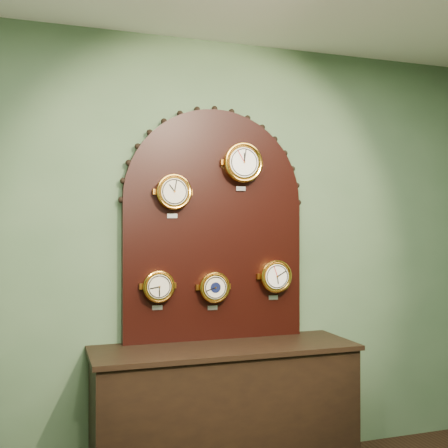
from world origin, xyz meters
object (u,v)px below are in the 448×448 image
object	(u,v)px
roman_clock	(173,192)
barometer	(214,287)
arabic_clock	(243,163)
shop_counter	(225,415)
display_board	(214,217)
tide_clock	(275,276)
hygrometer	(158,286)

from	to	relation	value
roman_clock	barometer	size ratio (longest dim) A/B	1.10
roman_clock	arabic_clock	bearing A→B (deg)	-0.11
shop_counter	display_board	bearing A→B (deg)	90.00
roman_clock	tide_clock	xyz separation A→B (m)	(0.69, 0.00, -0.55)
arabic_clock	hygrometer	size ratio (longest dim) A/B	1.24
display_board	tide_clock	bearing A→B (deg)	-9.35
shop_counter	tide_clock	distance (m)	0.94
display_board	roman_clock	world-z (taller)	display_board
hygrometer	tide_clock	bearing A→B (deg)	-0.04
display_board	roman_clock	size ratio (longest dim) A/B	5.55
shop_counter	arabic_clock	size ratio (longest dim) A/B	5.13
display_board	shop_counter	bearing A→B (deg)	-90.00
display_board	arabic_clock	xyz separation A→B (m)	(0.17, -0.07, 0.35)
roman_clock	hygrometer	world-z (taller)	roman_clock
roman_clock	barometer	distance (m)	0.66
barometer	shop_counter	bearing A→B (deg)	-81.36
roman_clock	tide_clock	world-z (taller)	roman_clock
shop_counter	barometer	size ratio (longest dim) A/B	6.36
roman_clock	hygrometer	xyz separation A→B (m)	(-0.10, 0.00, -0.59)
roman_clock	barometer	bearing A→B (deg)	0.10
barometer	tide_clock	world-z (taller)	tide_clock
tide_clock	barometer	bearing A→B (deg)	179.96
arabic_clock	tide_clock	distance (m)	0.78
roman_clock	hygrometer	bearing A→B (deg)	179.61
display_board	arabic_clock	distance (m)	0.40
shop_counter	roman_clock	size ratio (longest dim) A/B	5.80
shop_counter	arabic_clock	distance (m)	1.60
arabic_clock	hygrometer	distance (m)	0.96
arabic_clock	hygrometer	world-z (taller)	arabic_clock
tide_clock	arabic_clock	bearing A→B (deg)	-179.74
display_board	hygrometer	distance (m)	0.58
arabic_clock	barometer	size ratio (longest dim) A/B	1.24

